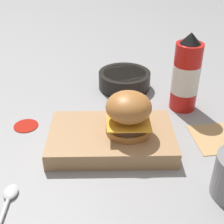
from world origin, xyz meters
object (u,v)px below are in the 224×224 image
Objects in this scene: serving_board at (112,138)px; spoon at (7,203)px; side_bowl at (124,80)px; burger at (128,113)px; ketchup_bottle at (186,75)px.

spoon is (0.19, 0.17, -0.01)m from serving_board.
side_bowl is 0.51m from spoon.
burger is at bearing 88.49° from side_bowl.
ketchup_bottle is 1.34× the size of side_bowl.
ketchup_bottle is at bearing -133.85° from burger.
serving_board is 1.79× the size of side_bowl.
ketchup_bottle is 0.52m from spoon.
burger is 0.30m from spoon.
ketchup_bottle is (-0.16, -0.16, 0.01)m from burger.
serving_board is 1.76× the size of spoon.
ketchup_bottle is at bearing 141.60° from side_bowl.
burger is 0.64× the size of side_bowl.
burger reaches higher than spoon.
side_bowl is (0.15, -0.12, -0.07)m from ketchup_bottle.
spoon is (0.23, 0.17, -0.08)m from burger.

